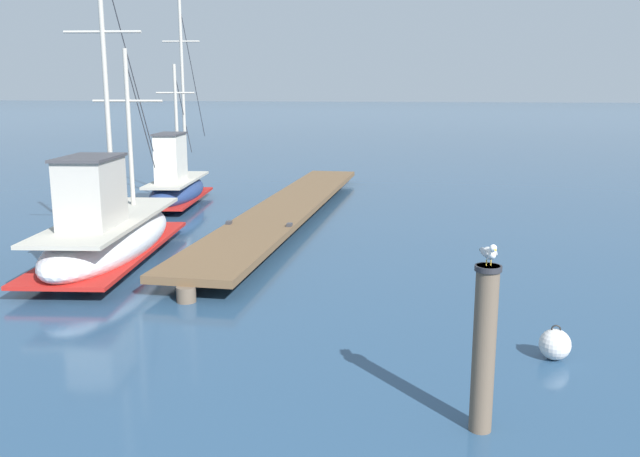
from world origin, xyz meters
TOP-DOWN VIEW (x-y plane):
  - floating_dock at (-4.26, 17.48)m, footprint 2.03×16.97m
  - fishing_boat_0 at (-8.47, 18.87)m, footprint 2.12×6.90m
  - fishing_boat_1 at (-6.92, 11.46)m, footprint 2.84×6.93m
  - mooring_piling at (1.04, 5.38)m, footprint 0.30×0.30m
  - perched_seagull at (1.04, 5.38)m, footprint 0.21×0.37m
  - mooring_buoy at (2.17, 7.71)m, footprint 0.46×0.46m

SIDE VIEW (x-z plane):
  - mooring_buoy at x=2.17m, z-range -0.03..0.49m
  - floating_dock at x=-4.26m, z-range 0.10..0.63m
  - fishing_boat_1 at x=-6.92m, z-range -2.94..4.40m
  - fishing_boat_0 at x=-8.47m, z-range -2.78..4.25m
  - mooring_piling at x=1.04m, z-range 0.04..2.01m
  - perched_seagull at x=1.04m, z-range 1.98..2.25m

